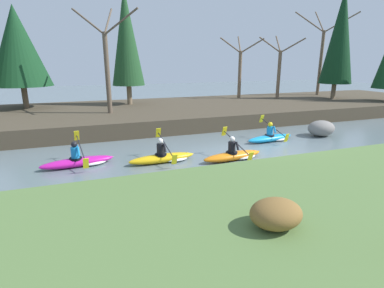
{
  "coord_description": "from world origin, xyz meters",
  "views": [
    {
      "loc": [
        -7.1,
        -10.54,
        3.9
      ],
      "look_at": [
        -2.9,
        0.91,
        0.55
      ],
      "focal_mm": 28.0,
      "sensor_mm": 36.0,
      "label": 1
    }
  ],
  "objects_px": {
    "kayaker_middle": "(235,155)",
    "kayaker_trailing": "(165,157)",
    "boulder_midstream": "(321,128)",
    "kayaker_lead": "(272,137)",
    "kayaker_far_back": "(81,161)"
  },
  "relations": [
    {
      "from": "kayaker_middle",
      "to": "kayaker_trailing",
      "type": "height_order",
      "value": "same"
    },
    {
      "from": "boulder_midstream",
      "to": "kayaker_lead",
      "type": "bearing_deg",
      "value": -179.52
    },
    {
      "from": "kayaker_middle",
      "to": "boulder_midstream",
      "type": "relative_size",
      "value": 1.85
    },
    {
      "from": "kayaker_trailing",
      "to": "boulder_midstream",
      "type": "bearing_deg",
      "value": 4.35
    },
    {
      "from": "kayaker_trailing",
      "to": "kayaker_middle",
      "type": "bearing_deg",
      "value": -17.99
    },
    {
      "from": "kayaker_far_back",
      "to": "kayaker_lead",
      "type": "bearing_deg",
      "value": -3.81
    },
    {
      "from": "kayaker_far_back",
      "to": "kayaker_trailing",
      "type": "bearing_deg",
      "value": -19.4
    },
    {
      "from": "kayaker_lead",
      "to": "kayaker_trailing",
      "type": "relative_size",
      "value": 1.0
    },
    {
      "from": "kayaker_lead",
      "to": "kayaker_far_back",
      "type": "height_order",
      "value": "same"
    },
    {
      "from": "kayaker_trailing",
      "to": "boulder_midstream",
      "type": "height_order",
      "value": "kayaker_trailing"
    },
    {
      "from": "kayaker_lead",
      "to": "kayaker_trailing",
      "type": "xyz_separation_m",
      "value": [
        -5.99,
        -1.3,
        0.0
      ]
    },
    {
      "from": "kayaker_lead",
      "to": "kayaker_trailing",
      "type": "distance_m",
      "value": 6.12
    },
    {
      "from": "kayaker_trailing",
      "to": "kayaker_far_back",
      "type": "relative_size",
      "value": 1.0
    },
    {
      "from": "kayaker_middle",
      "to": "kayaker_far_back",
      "type": "xyz_separation_m",
      "value": [
        -5.99,
        1.36,
        0.0
      ]
    },
    {
      "from": "kayaker_lead",
      "to": "kayaker_middle",
      "type": "xyz_separation_m",
      "value": [
        -3.18,
        -2.0,
        0.0
      ]
    }
  ]
}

